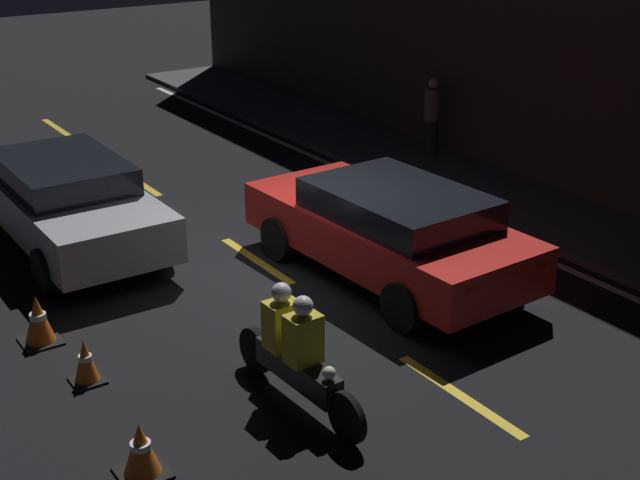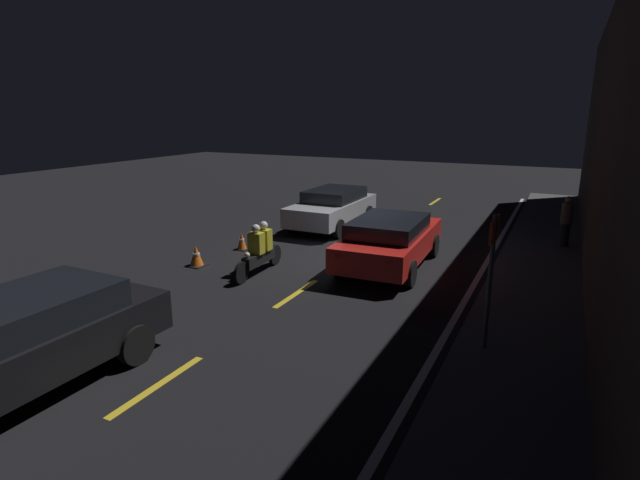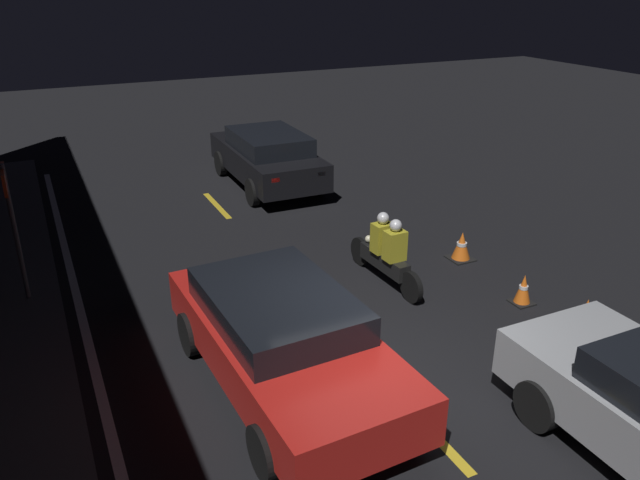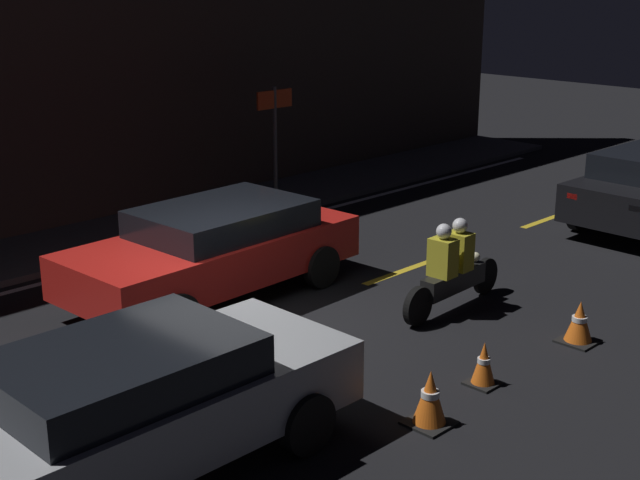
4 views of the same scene
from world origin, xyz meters
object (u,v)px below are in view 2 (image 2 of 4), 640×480
taxi_red (390,240)px  traffic_cone_far (196,256)px  hatchback_silver (333,207)px  motorcycle (260,250)px  traffic_cone_mid (242,241)px  shop_sign (492,256)px  pedestrian (566,221)px  traffic_cone_near (259,231)px  van_black (22,340)px

taxi_red → traffic_cone_far: taxi_red is taller
hatchback_silver → motorcycle: hatchback_silver is taller
traffic_cone_mid → shop_sign: size_ratio=0.23×
pedestrian → traffic_cone_near: bearing=-70.5°
hatchback_silver → shop_sign: shop_sign is taller
shop_sign → pedestrian: bearing=172.0°
traffic_cone_far → hatchback_silver: bearing=166.6°
hatchback_silver → traffic_cone_near: hatchback_silver is taller
traffic_cone_mid → pedestrian: bearing=116.4°
hatchback_silver → traffic_cone_mid: (3.96, -1.25, -0.50)m
traffic_cone_far → van_black: bearing=16.3°
van_black → pedestrian: bearing=150.7°
motorcycle → shop_sign: (2.03, 5.99, 1.17)m
hatchback_silver → pedestrian: bearing=93.7°
motorcycle → traffic_cone_mid: motorcycle is taller
hatchback_silver → shop_sign: bearing=40.5°
van_black → pedestrian: 14.42m
van_black → traffic_cone_near: (-9.25, -1.77, -0.50)m
traffic_cone_near → traffic_cone_mid: (1.21, 0.15, -0.05)m
hatchback_silver → van_black: van_black is taller
motorcycle → traffic_cone_near: motorcycle is taller
hatchback_silver → traffic_cone_mid: 4.18m
traffic_cone_mid → traffic_cone_near: bearing=-173.0°
traffic_cone_far → shop_sign: (1.78, 7.91, 1.51)m
hatchback_silver → van_black: (11.99, 0.37, 0.05)m
traffic_cone_far → motorcycle: bearing=97.6°
motorcycle → pedestrian: size_ratio=1.47×
traffic_cone_far → traffic_cone_near: bearing=179.8°
traffic_cone_far → pedestrian: pedestrian is taller
traffic_cone_mid → pedestrian: (-4.42, 8.88, 0.62)m
hatchback_silver → van_black: 12.00m
taxi_red → traffic_cone_far: size_ratio=8.01×
traffic_cone_mid → shop_sign: 8.72m
van_black → motorcycle: bearing=179.8°
hatchback_silver → traffic_cone_far: size_ratio=7.53×
hatchback_silver → pedestrian: (-0.46, 7.64, 0.13)m
traffic_cone_near → traffic_cone_far: bearing=-0.2°
pedestrian → shop_sign: bearing=-8.0°
van_black → motorcycle: van_black is taller
hatchback_silver → traffic_cone_near: size_ratio=6.84×
motorcycle → hatchback_silver: bearing=-177.4°
van_black → motorcycle: size_ratio=1.98×
shop_sign → traffic_cone_mid: bearing=-115.6°
pedestrian → motorcycle: bearing=-49.5°
van_black → pedestrian: size_ratio=2.92×
hatchback_silver → shop_sign: (7.67, 6.50, 1.03)m
taxi_red → van_black: size_ratio=1.02×
van_black → traffic_cone_mid: 8.22m
motorcycle → traffic_cone_near: (-2.90, -1.90, -0.32)m
van_black → shop_sign: shop_sign is taller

